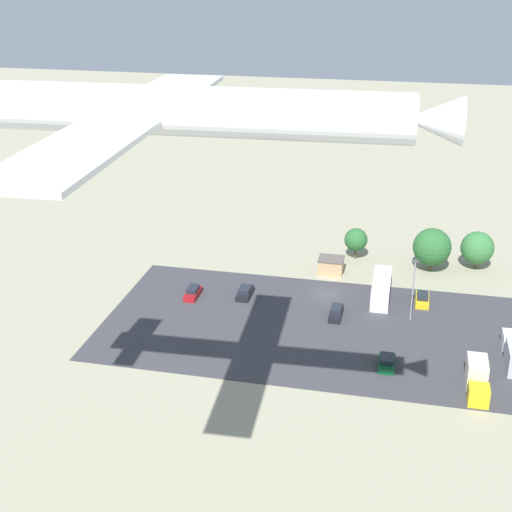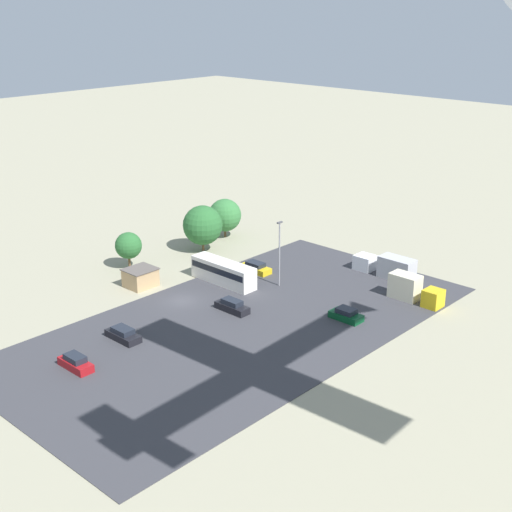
% 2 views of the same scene
% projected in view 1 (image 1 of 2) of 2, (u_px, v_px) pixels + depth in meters
% --- Properties ---
extents(ground_plane, '(400.00, 400.00, 0.00)m').
position_uv_depth(ground_plane, '(327.00, 294.00, 108.01)').
color(ground_plane, gray).
extents(parking_lot_surface, '(59.17, 30.67, 0.08)m').
position_uv_depth(parking_lot_surface, '(317.00, 328.00, 98.32)').
color(parking_lot_surface, '#38383D').
rests_on(parking_lot_surface, ground).
extents(shed_building, '(4.09, 3.67, 2.55)m').
position_uv_depth(shed_building, '(331.00, 266.00, 114.76)').
color(shed_building, tan).
rests_on(shed_building, ground).
extents(bus, '(2.62, 10.25, 3.09)m').
position_uv_depth(bus, '(381.00, 288.00, 106.14)').
color(bus, silver).
rests_on(bus, ground).
extents(parked_car_0, '(1.92, 4.70, 1.46)m').
position_uv_depth(parked_car_0, '(422.00, 299.00, 105.03)').
color(parked_car_0, gold).
rests_on(parked_car_0, ground).
extents(parked_car_1, '(1.72, 4.71, 1.55)m').
position_uv_depth(parked_car_1, '(336.00, 312.00, 100.98)').
color(parked_car_1, black).
rests_on(parked_car_1, ground).
extents(parked_car_2, '(1.74, 4.36, 1.56)m').
position_uv_depth(parked_car_2, '(193.00, 293.00, 106.90)').
color(parked_car_2, maroon).
rests_on(parked_car_2, ground).
extents(parked_car_3, '(1.93, 4.61, 1.45)m').
position_uv_depth(parked_car_3, '(245.00, 292.00, 107.07)').
color(parked_car_3, black).
rests_on(parked_car_3, ground).
extents(parked_car_4, '(1.99, 4.07, 1.46)m').
position_uv_depth(parked_car_4, '(387.00, 362.00, 88.75)').
color(parked_car_4, '#0C4723').
rests_on(parked_car_4, ground).
extents(parked_truck_1, '(2.34, 7.20, 3.29)m').
position_uv_depth(parked_truck_1, '(477.00, 378.00, 83.76)').
color(parked_truck_1, gold).
rests_on(parked_truck_1, ground).
extents(tree_near_shed, '(6.12, 6.12, 7.25)m').
position_uv_depth(tree_near_shed, '(432.00, 247.00, 114.36)').
color(tree_near_shed, brown).
rests_on(tree_near_shed, ground).
extents(tree_apron_mid, '(3.89, 3.89, 5.39)m').
position_uv_depth(tree_apron_mid, '(356.00, 240.00, 119.31)').
color(tree_apron_mid, brown).
rests_on(tree_apron_mid, ground).
extents(tree_apron_far, '(5.35, 5.35, 6.39)m').
position_uv_depth(tree_apron_far, '(477.00, 248.00, 115.33)').
color(tree_apron_far, brown).
rests_on(tree_apron_far, ground).
extents(light_pole_lot_centre, '(0.90, 0.28, 9.11)m').
position_uv_depth(light_pole_lot_centre, '(413.00, 288.00, 98.34)').
color(light_pole_lot_centre, gray).
rests_on(light_pole_lot_centre, ground).
extents(airplane, '(40.73, 34.20, 9.01)m').
position_uv_depth(airplane, '(144.00, 110.00, 47.70)').
color(airplane, white).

